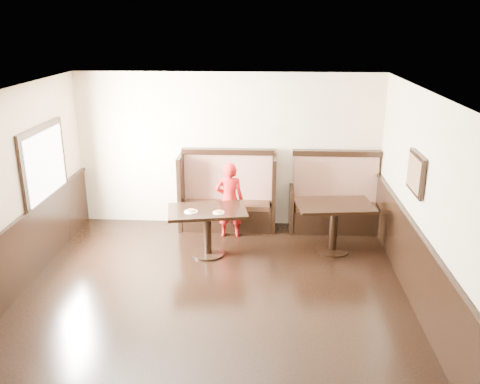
# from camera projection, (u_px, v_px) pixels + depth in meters

# --- Properties ---
(ground) EXTENTS (7.00, 7.00, 0.00)m
(ground) POSITION_uv_depth(u_px,v_px,m) (207.00, 327.00, 6.35)
(ground) COLOR black
(ground) RESTS_ON ground
(room_shell) EXTENTS (7.00, 7.00, 7.00)m
(room_shell) POSITION_uv_depth(u_px,v_px,m) (185.00, 268.00, 6.42)
(room_shell) COLOR beige
(room_shell) RESTS_ON ground
(booth_main) EXTENTS (1.75, 0.72, 1.45)m
(booth_main) POSITION_uv_depth(u_px,v_px,m) (228.00, 200.00, 9.30)
(booth_main) COLOR black
(booth_main) RESTS_ON ground
(booth_neighbor) EXTENTS (1.65, 0.72, 1.45)m
(booth_neighbor) POSITION_uv_depth(u_px,v_px,m) (335.00, 204.00, 9.21)
(booth_neighbor) COLOR black
(booth_neighbor) RESTS_ON ground
(table_main) EXTENTS (1.36, 0.99, 0.79)m
(table_main) POSITION_uv_depth(u_px,v_px,m) (207.00, 220.00, 8.14)
(table_main) COLOR black
(table_main) RESTS_ON ground
(table_neighbor) EXTENTS (1.28, 0.92, 0.83)m
(table_neighbor) POSITION_uv_depth(u_px,v_px,m) (334.00, 216.00, 8.26)
(table_neighbor) COLOR black
(table_neighbor) RESTS_ON ground
(child) EXTENTS (0.52, 0.36, 1.35)m
(child) POSITION_uv_depth(u_px,v_px,m) (230.00, 200.00, 8.84)
(child) COLOR #A91212
(child) RESTS_ON ground
(pizza_plate_left) EXTENTS (0.22, 0.22, 0.04)m
(pizza_plate_left) POSITION_uv_depth(u_px,v_px,m) (191.00, 211.00, 7.97)
(pizza_plate_left) COLOR white
(pizza_plate_left) RESTS_ON table_main
(pizza_plate_right) EXTENTS (0.19, 0.19, 0.03)m
(pizza_plate_right) POSITION_uv_depth(u_px,v_px,m) (219.00, 212.00, 7.93)
(pizza_plate_right) COLOR white
(pizza_plate_right) RESTS_ON table_main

